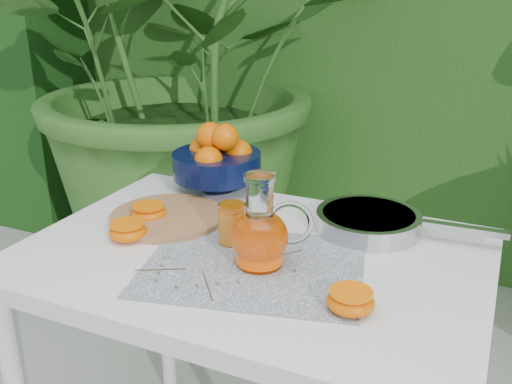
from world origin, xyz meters
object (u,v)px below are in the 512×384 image
at_px(cutting_board, 168,217).
at_px(saute_pan, 370,221).
at_px(fruit_bowl, 217,159).
at_px(juice_pitcher, 261,235).
at_px(white_table, 252,283).

height_order(cutting_board, saute_pan, saute_pan).
bearing_deg(saute_pan, fruit_bowl, 167.57).
relative_size(cutting_board, saute_pan, 0.64).
height_order(cutting_board, juice_pitcher, juice_pitcher).
distance_m(cutting_board, fruit_bowl, 0.26).
distance_m(fruit_bowl, juice_pitcher, 0.47).
distance_m(fruit_bowl, saute_pan, 0.47).
bearing_deg(juice_pitcher, cutting_board, 158.31).
xyz_separation_m(cutting_board, saute_pan, (0.47, 0.15, 0.02)).
bearing_deg(white_table, saute_pan, 45.03).
bearing_deg(fruit_bowl, cutting_board, -91.84).
bearing_deg(white_table, cutting_board, 166.44).
bearing_deg(cutting_board, white_table, -13.56).
bearing_deg(fruit_bowl, white_table, -51.04).
bearing_deg(saute_pan, cutting_board, -162.60).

